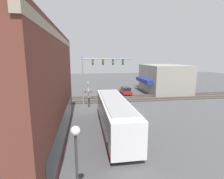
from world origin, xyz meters
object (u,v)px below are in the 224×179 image
at_px(pedestrian_near_bus, 131,119).
at_px(pedestrian_at_crossing, 89,102).
at_px(city_bus, 114,114).
at_px(crossing_signal, 88,92).
at_px(parked_car_red, 126,91).
at_px(streetlamp, 77,163).

height_order(pedestrian_near_bus, pedestrian_at_crossing, pedestrian_near_bus).
relative_size(city_bus, pedestrian_at_crossing, 7.40).
xyz_separation_m(crossing_signal, parked_car_red, (8.28, -7.84, -1.63)).
bearing_deg(city_bus, streetlamp, 160.25).
relative_size(city_bus, streetlamp, 2.73).
xyz_separation_m(pedestrian_near_bus, pedestrian_at_crossing, (8.66, 4.35, -0.06)).
bearing_deg(crossing_signal, parked_car_red, -43.43).
relative_size(streetlamp, pedestrian_at_crossing, 2.71).
relative_size(crossing_signal, streetlamp, 0.85).
bearing_deg(pedestrian_near_bus, crossing_signal, 26.04).
height_order(crossing_signal, pedestrian_at_crossing, crossing_signal).
distance_m(city_bus, streetlamp, 9.88).
bearing_deg(parked_car_red, city_bus, 163.38).
bearing_deg(pedestrian_at_crossing, city_bus, -165.89).
height_order(crossing_signal, streetlamp, streetlamp).
height_order(city_bus, crossing_signal, crossing_signal).
xyz_separation_m(crossing_signal, pedestrian_at_crossing, (-0.39, -0.07, -1.45)).
height_order(crossing_signal, parked_car_red, crossing_signal).
bearing_deg(parked_car_red, pedestrian_near_bus, 168.83).
distance_m(pedestrian_near_bus, pedestrian_at_crossing, 9.69).
xyz_separation_m(crossing_signal, streetlamp, (-19.07, 0.89, 0.39)).
height_order(parked_car_red, pedestrian_near_bus, pedestrian_near_bus).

